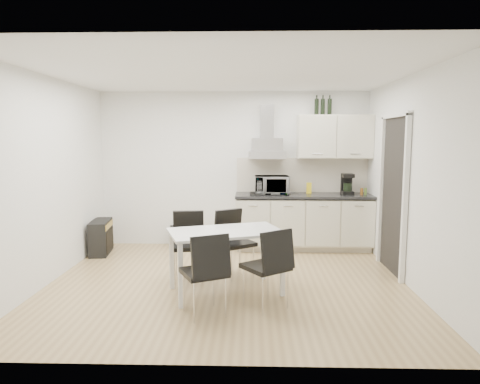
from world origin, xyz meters
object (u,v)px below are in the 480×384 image
Objects in this scene: kitchenette at (305,199)px; chair_near_left at (204,273)px; dining_table at (226,238)px; guitar_amp at (101,237)px; chair_near_right at (266,268)px; floor_speaker at (176,236)px; chair_far_left at (188,247)px; chair_far_right at (236,244)px.

kitchenette is 3.07m from chair_near_left.
dining_table reaches higher than guitar_amp.
dining_table is 0.71m from chair_near_left.
chair_near_right reaches higher than floor_speaker.
dining_table is 2.49m from floor_speaker.
floor_speaker is at bearing 94.65° from dining_table.
guitar_amp is at bearing -165.56° from floor_speaker.
kitchenette reaches higher than chair_far_left.
kitchenette is at bearing 40.86° from dining_table.
guitar_amp is (-1.91, 2.33, -0.17)m from chair_near_left.
floor_speaker is (-2.18, 0.17, -0.66)m from kitchenette.
kitchenette is 2.86× the size of chair_near_right.
floor_speaker is (-1.45, 2.67, -0.27)m from chair_near_right.
chair_far_right is 1.00× the size of chair_near_left.
guitar_amp is at bearing 104.00° from chair_near_right.
chair_near_right is at bearing -63.20° from dining_table.
chair_near_left is at bearing -124.90° from dining_table.
guitar_amp reaches higher than floor_speaker.
chair_near_left is (-1.37, -2.72, -0.39)m from kitchenette.
chair_near_left is at bearing -58.67° from guitar_amp.
floor_speaker is at bearing 175.66° from kitchenette.
dining_table is 0.64m from chair_far_right.
chair_far_left is 1.00× the size of chair_far_right.
floor_speaker is at bearing 18.50° from guitar_amp.
chair_far_left is at bearing 101.55° from chair_near_right.
chair_far_right and chair_near_left have the same top height.
chair_near_right reaches higher than guitar_amp.
dining_table is 1.66× the size of chair_far_left.
chair_far_right is at bearing 61.48° from dining_table.
kitchenette is 2.86× the size of chair_far_right.
chair_near_left is 1.32× the size of guitar_amp.
guitar_amp is (-2.10, 1.68, -0.39)m from dining_table.
chair_near_left is at bearing -116.74° from kitchenette.
dining_table is at bearing -119.89° from kitchenette.
chair_far_left is 2.62× the size of floor_speaker.
kitchenette is 2.28m from floor_speaker.
chair_near_right reaches higher than dining_table.
floor_speaker is at bearing -90.46° from chair_far_right.
floor_speaker is (-1.08, 1.64, -0.27)m from chair_far_right.
chair_near_right is at bearing -106.23° from kitchenette.
chair_near_left is 3.01m from floor_speaker.
chair_near_right is at bearing -47.70° from guitar_amp.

